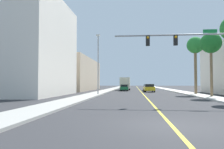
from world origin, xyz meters
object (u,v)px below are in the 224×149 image
car_yellow (149,88)px  delivery_truck (125,83)px  palm_mid (211,44)px  palm_far (195,47)px  traffic_signal_mast (196,48)px  car_green (124,88)px  car_black (147,87)px  street_lamp (98,61)px

car_yellow → delivery_truck: (-5.07, 12.05, 0.86)m
palm_mid → palm_far: size_ratio=0.91×
traffic_signal_mast → car_green: 30.90m
car_black → palm_mid: bearing=-73.8°
palm_far → delivery_truck: 24.69m
street_lamp → car_yellow: 14.74m
car_green → car_black: (5.17, 3.11, -0.01)m
palm_mid → car_yellow: bearing=112.7°
car_black → traffic_signal_mast: bearing=-85.4°
street_lamp → car_black: (8.27, 19.66, -4.20)m
traffic_signal_mast → palm_far: 16.45m
traffic_signal_mast → car_green: bearing=103.4°
palm_mid → street_lamp: bearing=165.2°
traffic_signal_mast → delivery_truck: traffic_signal_mast is taller
traffic_signal_mast → street_lamp: bearing=127.6°
palm_mid → car_yellow: (-6.44, 15.40, -5.74)m
traffic_signal_mast → delivery_truck: (-7.14, 36.88, -2.91)m
car_green → traffic_signal_mast: bearing=-79.1°
street_lamp → palm_far: (14.46, 2.40, 2.28)m
street_lamp → car_green: (3.11, 16.55, -4.19)m
palm_mid → delivery_truck: bearing=112.7°
delivery_truck → palm_far: bearing=-62.0°
car_yellow → traffic_signal_mast: bearing=-87.2°
traffic_signal_mast → car_black: traffic_signal_mast is taller
car_black → car_yellow: bearing=-89.6°
palm_far → car_green: 19.26m
car_yellow → car_black: 8.11m
traffic_signal_mast → delivery_truck: 37.67m
traffic_signal_mast → car_yellow: bearing=94.8°
street_lamp → car_black: bearing=67.2°
street_lamp → delivery_truck: (3.09, 23.60, -3.28)m
car_green → delivery_truck: size_ratio=0.52×
car_yellow → car_black: (0.12, 8.11, -0.05)m
palm_mid → car_yellow: palm_mid is taller
car_yellow → palm_far: bearing=-57.4°
traffic_signal_mast → street_lamp: 16.76m
car_green → car_yellow: bearing=-47.2°
car_green → car_black: bearing=28.6°
palm_mid → palm_far: bearing=91.2°
car_green → car_black: size_ratio=0.85×
car_green → car_yellow: 7.11m
street_lamp → car_black: street_lamp is taller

